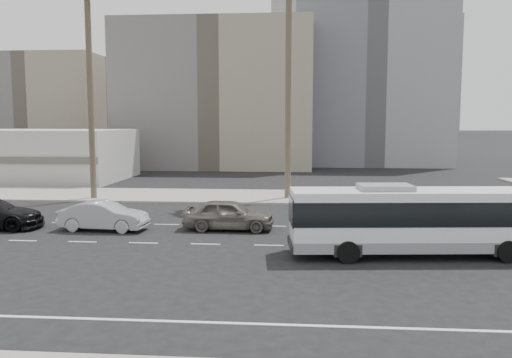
# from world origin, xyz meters

# --- Properties ---
(ground) EXTENTS (700.00, 700.00, 0.00)m
(ground) POSITION_xyz_m (0.00, 0.00, 0.00)
(ground) COLOR black
(ground) RESTS_ON ground
(sidewalk_north) EXTENTS (120.00, 7.00, 0.15)m
(sidewalk_north) POSITION_xyz_m (0.00, 15.50, 0.07)
(sidewalk_north) COLOR gray
(sidewalk_north) RESTS_ON ground
(commercial_low) EXTENTS (22.00, 12.16, 5.00)m
(commercial_low) POSITION_xyz_m (-30.00, 25.99, 2.50)
(commercial_low) COLOR #B8B5AE
(commercial_low) RESTS_ON ground
(midrise_beige_west) EXTENTS (24.00, 18.00, 18.00)m
(midrise_beige_west) POSITION_xyz_m (-12.00, 45.00, 9.00)
(midrise_beige_west) COLOR slate
(midrise_beige_west) RESTS_ON ground
(midrise_gray_center) EXTENTS (20.00, 20.00, 26.00)m
(midrise_gray_center) POSITION_xyz_m (8.00, 52.00, 13.00)
(midrise_gray_center) COLOR slate
(midrise_gray_center) RESTS_ON ground
(midrise_beige_far) EXTENTS (18.00, 16.00, 15.00)m
(midrise_beige_far) POSITION_xyz_m (-38.00, 50.00, 7.50)
(midrise_beige_far) COLOR slate
(midrise_beige_far) RESTS_ON ground
(civic_tower) EXTENTS (42.00, 42.00, 129.00)m
(civic_tower) POSITION_xyz_m (-2.00, 250.00, 38.83)
(civic_tower) COLOR #B5B3AC
(civic_tower) RESTS_ON ground
(highrise_right) EXTENTS (26.00, 26.00, 70.00)m
(highrise_right) POSITION_xyz_m (45.00, 230.00, 35.00)
(highrise_right) COLOR slate
(highrise_right) RESTS_ON ground
(highrise_far) EXTENTS (22.00, 22.00, 60.00)m
(highrise_far) POSITION_xyz_m (70.00, 260.00, 30.00)
(highrise_far) COLOR slate
(highrise_far) RESTS_ON ground
(city_bus) EXTENTS (10.98, 3.41, 3.10)m
(city_bus) POSITION_xyz_m (3.43, -1.33, 1.63)
(city_bus) COLOR white
(city_bus) RESTS_ON ground
(car_a) EXTENTS (2.01, 4.87, 1.65)m
(car_a) POSITION_xyz_m (-5.34, 3.44, 0.83)
(car_a) COLOR #69635A
(car_a) RESTS_ON ground
(car_b) EXTENTS (1.94, 4.76, 1.54)m
(car_b) POSITION_xyz_m (-11.98, 2.79, 0.77)
(car_b) COLOR #A0A2A6
(car_b) RESTS_ON ground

